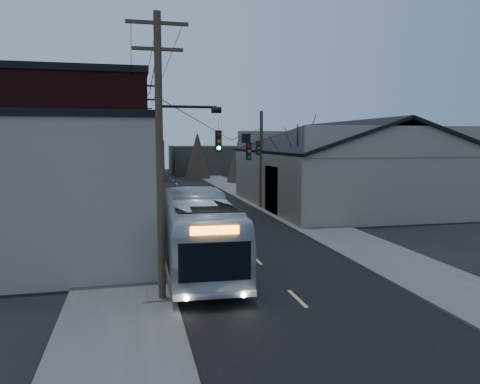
{
  "coord_description": "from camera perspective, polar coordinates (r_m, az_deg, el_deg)",
  "views": [
    {
      "loc": [
        -6.0,
        -14.22,
        5.98
      ],
      "look_at": [
        0.1,
        12.06,
        3.0
      ],
      "focal_mm": 35.0,
      "sensor_mm": 36.0,
      "label": 1
    }
  ],
  "objects": [
    {
      "name": "road_surface",
      "position": [
        45.02,
        -5.3,
        -1.34
      ],
      "size": [
        9.0,
        110.0,
        0.02
      ],
      "primitive_type": "cube",
      "color": "black",
      "rests_on": "ground"
    },
    {
      "name": "bare_tree",
      "position": [
        36.51,
        6.99,
        2.52
      ],
      "size": [
        0.4,
        0.4,
        7.2
      ],
      "primitive_type": "cone",
      "color": "black",
      "rests_on": "ground"
    },
    {
      "name": "building_clapboard",
      "position": [
        23.54,
        -20.31,
        -0.14
      ],
      "size": [
        8.0,
        8.0,
        7.0
      ],
      "primitive_type": "cube",
      "color": "gray",
      "rests_on": "ground"
    },
    {
      "name": "parked_car",
      "position": [
        42.4,
        -10.54,
        -0.87
      ],
      "size": [
        1.92,
        4.74,
        1.53
      ],
      "primitive_type": "imported",
      "rotation": [
        0.0,
        0.0,
        -0.07
      ],
      "color": "#B4B6BD",
      "rests_on": "ground"
    },
    {
      "name": "building_far_left",
      "position": [
        79.27,
        -13.09,
        3.99
      ],
      "size": [
        10.0,
        12.0,
        6.0
      ],
      "primitive_type": "cube",
      "color": "#332E29",
      "rests_on": "ground"
    },
    {
      "name": "bus",
      "position": [
        22.38,
        -5.08,
        -4.63
      ],
      "size": [
        3.54,
        12.66,
        3.49
      ],
      "primitive_type": "imported",
      "rotation": [
        0.0,
        0.0,
        3.09
      ],
      "color": "#B2B9BE",
      "rests_on": "ground"
    },
    {
      "name": "sidewalk_right",
      "position": [
        46.33,
        2.69,
        -1.04
      ],
      "size": [
        4.0,
        110.0,
        0.12
      ],
      "primitive_type": "cube",
      "color": "#474744",
      "rests_on": "ground"
    },
    {
      "name": "warehouse",
      "position": [
        43.7,
        12.75,
        1.84
      ],
      "size": [
        16.16,
        20.6,
        7.73
      ],
      "color": "gray",
      "rests_on": "ground"
    },
    {
      "name": "building_far_right",
      "position": [
        85.29,
        -4.3,
        3.95
      ],
      "size": [
        12.0,
        14.0,
        5.0
      ],
      "primitive_type": "cube",
      "color": "#332E29",
      "rests_on": "ground"
    },
    {
      "name": "ground",
      "position": [
        16.55,
        9.47,
        -14.97
      ],
      "size": [
        160.0,
        160.0,
        0.0
      ],
      "primitive_type": "plane",
      "color": "black",
      "rests_on": "ground"
    },
    {
      "name": "utility_lines",
      "position": [
        38.48,
        -8.79,
        4.7
      ],
      "size": [
        11.24,
        45.28,
        10.5
      ],
      "color": "#382B1E",
      "rests_on": "ground"
    },
    {
      "name": "building_left_far",
      "position": [
        50.4,
        -17.06,
        3.21
      ],
      "size": [
        9.0,
        14.0,
        7.0
      ],
      "primitive_type": "cube",
      "color": "#332E29",
      "rests_on": "ground"
    },
    {
      "name": "building_brick",
      "position": [
        34.46,
        -19.79,
        4.3
      ],
      "size": [
        10.0,
        12.0,
        10.0
      ],
      "primitive_type": "cube",
      "color": "black",
      "rests_on": "ground"
    },
    {
      "name": "sidewalk_left",
      "position": [
        44.61,
        -13.6,
        -1.5
      ],
      "size": [
        4.0,
        110.0,
        0.12
      ],
      "primitive_type": "cube",
      "color": "#474744",
      "rests_on": "ground"
    }
  ]
}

